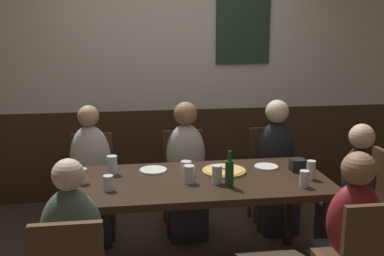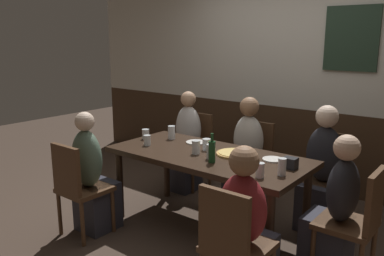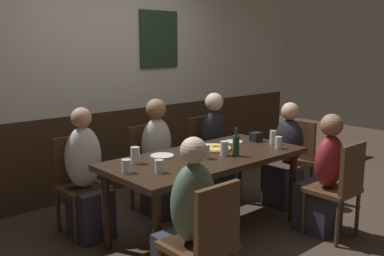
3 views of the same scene
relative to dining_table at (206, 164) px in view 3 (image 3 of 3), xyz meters
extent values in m
plane|color=#423328|center=(0.00, 0.00, -0.66)|extent=(12.00, 12.00, 0.00)
cube|color=#3D2819|center=(0.00, 1.65, -0.19)|extent=(6.40, 0.10, 0.95)
cube|color=beige|center=(0.00, 1.65, 1.11)|extent=(6.40, 0.10, 1.65)
cube|color=#233828|center=(0.71, 1.58, 1.10)|extent=(0.56, 0.03, 0.68)
cube|color=black|center=(0.00, 0.00, 0.05)|extent=(1.85, 0.86, 0.05)
cylinder|color=black|center=(-0.83, -0.35, -0.32)|extent=(0.07, 0.07, 0.69)
cylinder|color=black|center=(0.83, -0.35, -0.32)|extent=(0.07, 0.07, 0.69)
cylinder|color=black|center=(-0.83, 0.35, -0.32)|extent=(0.07, 0.07, 0.69)
cylinder|color=black|center=(0.83, 0.35, -0.32)|extent=(0.07, 0.07, 0.69)
cube|color=#513521|center=(-0.81, -0.77, -0.23)|extent=(0.40, 0.40, 0.04)
cube|color=#513521|center=(-0.81, -0.95, 0.00)|extent=(0.36, 0.04, 0.43)
cube|color=#513521|center=(1.27, 0.00, -0.23)|extent=(0.40, 0.40, 0.04)
cube|color=#513521|center=(1.45, 0.00, 0.00)|extent=(0.04, 0.36, 0.43)
cylinder|color=#513521|center=(1.10, -0.17, -0.46)|extent=(0.04, 0.04, 0.41)
cylinder|color=#513521|center=(1.10, 0.17, -0.46)|extent=(0.04, 0.04, 0.41)
cylinder|color=#513521|center=(1.44, -0.17, -0.46)|extent=(0.04, 0.04, 0.41)
cylinder|color=#513521|center=(1.44, 0.17, -0.46)|extent=(0.04, 0.04, 0.41)
cube|color=#513521|center=(0.81, -0.77, -0.23)|extent=(0.40, 0.40, 0.04)
cube|color=#513521|center=(0.81, -0.95, 0.00)|extent=(0.36, 0.04, 0.43)
cylinder|color=#513521|center=(0.64, -0.60, -0.46)|extent=(0.04, 0.04, 0.41)
cylinder|color=#513521|center=(0.98, -0.60, -0.46)|extent=(0.04, 0.04, 0.41)
cylinder|color=#513521|center=(0.64, -0.94, -0.46)|extent=(0.04, 0.04, 0.41)
cylinder|color=#513521|center=(0.98, -0.94, -0.46)|extent=(0.04, 0.04, 0.41)
cube|color=#513521|center=(-0.81, 0.77, -0.23)|extent=(0.40, 0.40, 0.04)
cube|color=#513521|center=(-0.81, 0.95, 0.00)|extent=(0.36, 0.04, 0.43)
cylinder|color=#513521|center=(-0.64, 0.60, -0.46)|extent=(0.04, 0.04, 0.41)
cylinder|color=#513521|center=(-0.98, 0.60, -0.46)|extent=(0.04, 0.04, 0.41)
cylinder|color=#513521|center=(-0.64, 0.94, -0.46)|extent=(0.04, 0.04, 0.41)
cylinder|color=#513521|center=(-0.98, 0.94, -0.46)|extent=(0.04, 0.04, 0.41)
cube|color=#513521|center=(0.00, 0.77, -0.23)|extent=(0.40, 0.40, 0.04)
cube|color=#513521|center=(0.00, 0.95, 0.00)|extent=(0.36, 0.04, 0.43)
cylinder|color=#513521|center=(0.17, 0.60, -0.46)|extent=(0.04, 0.04, 0.41)
cylinder|color=#513521|center=(-0.17, 0.60, -0.46)|extent=(0.04, 0.04, 0.41)
cylinder|color=#513521|center=(0.17, 0.94, -0.46)|extent=(0.04, 0.04, 0.41)
cylinder|color=#513521|center=(-0.17, 0.94, -0.46)|extent=(0.04, 0.04, 0.41)
cube|color=#513521|center=(0.81, 0.77, -0.23)|extent=(0.40, 0.40, 0.04)
cube|color=#513521|center=(0.81, 0.95, 0.00)|extent=(0.36, 0.04, 0.43)
cylinder|color=#513521|center=(0.98, 0.60, -0.46)|extent=(0.04, 0.04, 0.41)
cylinder|color=#513521|center=(0.64, 0.60, -0.46)|extent=(0.04, 0.04, 0.41)
cylinder|color=#513521|center=(0.98, 0.94, -0.46)|extent=(0.04, 0.04, 0.41)
cylinder|color=#513521|center=(0.64, 0.94, -0.46)|extent=(0.04, 0.04, 0.41)
ellipsoid|color=#56705B|center=(-0.81, -0.73, 0.05)|extent=(0.34, 0.22, 0.53)
sphere|color=beige|center=(-0.81, -0.73, 0.39)|extent=(0.17, 0.17, 0.17)
cube|color=#2D2D38|center=(1.14, 0.00, -0.44)|extent=(0.34, 0.32, 0.45)
ellipsoid|color=black|center=(1.23, 0.00, 0.03)|extent=(0.22, 0.34, 0.47)
sphere|color=#DBB293|center=(1.23, 0.00, 0.35)|extent=(0.19, 0.19, 0.19)
cube|color=#2D2D38|center=(0.81, -0.64, -0.44)|extent=(0.32, 0.34, 0.45)
ellipsoid|color=maroon|center=(0.81, -0.73, 0.03)|extent=(0.34, 0.22, 0.47)
sphere|color=#936B4C|center=(0.81, -0.73, 0.35)|extent=(0.20, 0.20, 0.20)
cube|color=#2D2D38|center=(-0.81, 0.64, -0.44)|extent=(0.32, 0.34, 0.45)
ellipsoid|color=silver|center=(-0.81, 0.73, 0.06)|extent=(0.34, 0.22, 0.55)
sphere|color=tan|center=(-0.81, 0.73, 0.42)|extent=(0.18, 0.18, 0.18)
cube|color=#2D2D38|center=(0.00, 0.64, -0.44)|extent=(0.32, 0.34, 0.45)
ellipsoid|color=beige|center=(0.00, 0.73, 0.06)|extent=(0.34, 0.22, 0.54)
sphere|color=#936B4C|center=(0.00, 0.73, 0.42)|extent=(0.20, 0.20, 0.20)
cube|color=#2D2D38|center=(0.81, 0.64, -0.44)|extent=(0.32, 0.34, 0.45)
ellipsoid|color=black|center=(0.81, 0.73, 0.05)|extent=(0.34, 0.22, 0.53)
sphere|color=beige|center=(0.81, 0.73, 0.41)|extent=(0.21, 0.21, 0.21)
cylinder|color=tan|center=(0.21, 0.12, 0.09)|extent=(0.33, 0.33, 0.02)
cylinder|color=#DBB760|center=(0.21, 0.12, 0.10)|extent=(0.29, 0.29, 0.01)
cylinder|color=maroon|center=(0.21, 0.12, 0.11)|extent=(0.03, 0.03, 0.00)
cylinder|color=maroon|center=(0.23, 0.11, 0.11)|extent=(0.03, 0.03, 0.00)
cylinder|color=maroon|center=(0.24, 0.10, 0.11)|extent=(0.03, 0.03, 0.00)
cylinder|color=silver|center=(-0.62, 0.20, 0.15)|extent=(0.08, 0.08, 0.14)
cylinder|color=gold|center=(-0.62, 0.20, 0.10)|extent=(0.07, 0.07, 0.05)
cylinder|color=silver|center=(0.79, -0.12, 0.15)|extent=(0.06, 0.06, 0.14)
cylinder|color=silver|center=(0.79, -0.12, 0.11)|extent=(0.06, 0.06, 0.05)
cylinder|color=silver|center=(-0.82, 0.03, 0.13)|extent=(0.07, 0.07, 0.11)
cylinder|color=#331E14|center=(-0.82, 0.03, 0.12)|extent=(0.06, 0.06, 0.08)
cylinder|color=silver|center=(-0.08, 0.09, 0.13)|extent=(0.08, 0.08, 0.11)
cylinder|color=#331E14|center=(-0.08, 0.09, 0.10)|extent=(0.07, 0.07, 0.04)
cylinder|color=silver|center=(0.68, -0.27, 0.14)|extent=(0.07, 0.07, 0.11)
cylinder|color=#C6842D|center=(0.68, -0.27, 0.12)|extent=(0.06, 0.06, 0.08)
cylinder|color=silver|center=(-0.08, -0.07, 0.14)|extent=(0.08, 0.08, 0.12)
cylinder|color=#C6842D|center=(-0.08, -0.07, 0.10)|extent=(0.07, 0.07, 0.05)
cylinder|color=silver|center=(0.11, -0.11, 0.14)|extent=(0.07, 0.07, 0.13)
cylinder|color=#331E14|center=(0.11, -0.11, 0.10)|extent=(0.06, 0.06, 0.05)
cylinder|color=silver|center=(-0.64, -0.14, 0.13)|extent=(0.07, 0.07, 0.10)
cylinder|color=#B26623|center=(-0.64, -0.14, 0.11)|extent=(0.06, 0.06, 0.07)
cylinder|color=#194723|center=(0.18, -0.19, 0.17)|extent=(0.06, 0.06, 0.18)
cylinder|color=#194723|center=(0.18, -0.19, 0.30)|extent=(0.03, 0.03, 0.07)
cylinder|color=white|center=(-0.31, 0.23, 0.08)|extent=(0.21, 0.21, 0.01)
cylinder|color=white|center=(0.56, 0.19, 0.08)|extent=(0.18, 0.18, 0.01)
cube|color=black|center=(0.77, 0.08, 0.12)|extent=(0.11, 0.09, 0.09)
camera|label=1|loc=(-0.50, -3.09, 1.17)|focal=42.96mm
camera|label=2|loc=(2.04, -2.82, 1.11)|focal=37.03mm
camera|label=3|loc=(-2.59, -2.69, 1.05)|focal=40.64mm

